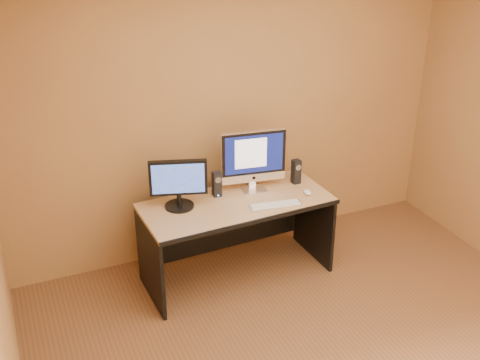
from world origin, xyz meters
The scene contains 10 objects.
walls centered at (0.00, 0.00, 1.30)m, with size 4.00×4.00×2.60m, color olive, non-canonical shape.
desk centered at (-0.19, 1.45, 0.36)m, with size 1.54×0.67×0.71m, color tan, non-canonical shape.
imac centered at (0.03, 1.59, 0.98)m, with size 0.55×0.20×0.53m, color silver, non-canonical shape.
second_monitor centered at (-0.64, 1.55, 0.91)m, with size 0.46×0.23×0.40m, color black, non-canonical shape.
speaker_left centered at (-0.30, 1.62, 0.82)m, with size 0.07×0.07×0.21m, color black, non-canonical shape.
speaker_right centered at (0.42, 1.57, 0.82)m, with size 0.07×0.07×0.21m, color black, non-canonical shape.
keyboard centered at (0.07, 1.26, 0.72)m, with size 0.41×0.11×0.02m, color silver.
mouse centered at (0.40, 1.35, 0.73)m, with size 0.06×0.10×0.03m, color silver.
cable_a centered at (0.09, 1.74, 0.72)m, with size 0.01×0.01×0.21m, color black.
cable_b centered at (0.03, 1.73, 0.72)m, with size 0.01×0.01×0.17m, color black.
Camera 1 is at (-1.86, -2.51, 3.00)m, focal length 45.00 mm.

